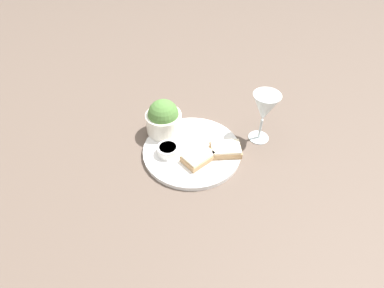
{
  "coord_description": "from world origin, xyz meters",
  "views": [
    {
      "loc": [
        0.29,
        0.55,
        0.64
      ],
      "look_at": [
        0.0,
        0.0,
        0.03
      ],
      "focal_mm": 28.0,
      "sensor_mm": 36.0,
      "label": 1
    }
  ],
  "objects_px": {
    "salad_bowl": "(164,118)",
    "cheese_toast_near": "(198,157)",
    "sauce_ramekin": "(168,150)",
    "wine_glass": "(265,109)",
    "cheese_toast_far": "(226,149)"
  },
  "relations": [
    {
      "from": "salad_bowl",
      "to": "cheese_toast_near",
      "type": "bearing_deg",
      "value": 101.02
    },
    {
      "from": "salad_bowl",
      "to": "wine_glass",
      "type": "height_order",
      "value": "wine_glass"
    },
    {
      "from": "salad_bowl",
      "to": "sauce_ramekin",
      "type": "distance_m",
      "value": 0.11
    },
    {
      "from": "salad_bowl",
      "to": "wine_glass",
      "type": "relative_size",
      "value": 0.68
    },
    {
      "from": "sauce_ramekin",
      "to": "wine_glass",
      "type": "xyz_separation_m",
      "value": [
        -0.28,
        0.06,
        0.08
      ]
    },
    {
      "from": "sauce_ramekin",
      "to": "wine_glass",
      "type": "height_order",
      "value": "wine_glass"
    },
    {
      "from": "cheese_toast_near",
      "to": "cheese_toast_far",
      "type": "height_order",
      "value": "same"
    },
    {
      "from": "cheese_toast_near",
      "to": "wine_glass",
      "type": "bearing_deg",
      "value": -178.6
    },
    {
      "from": "cheese_toast_near",
      "to": "cheese_toast_far",
      "type": "distance_m",
      "value": 0.09
    },
    {
      "from": "cheese_toast_far",
      "to": "cheese_toast_near",
      "type": "bearing_deg",
      "value": -7.1
    },
    {
      "from": "cheese_toast_far",
      "to": "wine_glass",
      "type": "distance_m",
      "value": 0.16
    },
    {
      "from": "salad_bowl",
      "to": "cheese_toast_near",
      "type": "distance_m",
      "value": 0.17
    },
    {
      "from": "sauce_ramekin",
      "to": "wine_glass",
      "type": "distance_m",
      "value": 0.3
    },
    {
      "from": "salad_bowl",
      "to": "sauce_ramekin",
      "type": "height_order",
      "value": "salad_bowl"
    },
    {
      "from": "cheese_toast_near",
      "to": "wine_glass",
      "type": "distance_m",
      "value": 0.24
    }
  ]
}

